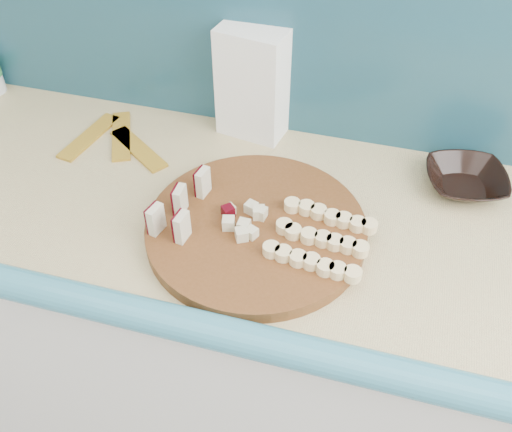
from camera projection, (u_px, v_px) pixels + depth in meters
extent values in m
cube|color=white|center=(225.00, 334.00, 1.48)|extent=(2.20, 0.60, 0.88)
cube|color=tan|center=(217.00, 206.00, 1.16)|extent=(2.20, 0.60, 0.03)
cube|color=teal|center=(160.00, 324.00, 0.95)|extent=(2.20, 0.06, 0.03)
cube|color=teal|center=(255.00, 20.00, 1.18)|extent=(2.20, 0.02, 0.50)
cylinder|color=#4E2B10|center=(256.00, 229.00, 1.08)|extent=(0.46, 0.46, 0.03)
cube|color=beige|center=(156.00, 219.00, 1.03)|extent=(0.02, 0.04, 0.06)
cube|color=#3F040D|center=(152.00, 218.00, 1.04)|extent=(0.01, 0.04, 0.06)
cube|color=beige|center=(181.00, 200.00, 1.07)|extent=(0.02, 0.04, 0.06)
cube|color=#3F040D|center=(176.00, 199.00, 1.07)|extent=(0.01, 0.04, 0.06)
cube|color=beige|center=(203.00, 182.00, 1.11)|extent=(0.02, 0.04, 0.06)
cube|color=#3F040D|center=(199.00, 181.00, 1.11)|extent=(0.01, 0.04, 0.06)
cube|color=beige|center=(182.00, 227.00, 1.02)|extent=(0.02, 0.04, 0.06)
cube|color=#3F040D|center=(178.00, 226.00, 1.02)|extent=(0.01, 0.04, 0.06)
cube|color=beige|center=(248.00, 217.00, 1.06)|extent=(0.02, 0.02, 0.02)
cube|color=beige|center=(252.00, 215.00, 1.07)|extent=(0.02, 0.02, 0.02)
cube|color=#3F040D|center=(252.00, 209.00, 1.08)|extent=(0.02, 0.02, 0.02)
cube|color=beige|center=(244.00, 212.00, 1.07)|extent=(0.02, 0.02, 0.02)
cube|color=beige|center=(238.00, 210.00, 1.08)|extent=(0.02, 0.02, 0.02)
cube|color=beige|center=(230.00, 213.00, 1.07)|extent=(0.02, 0.02, 0.02)
cube|color=beige|center=(237.00, 217.00, 1.06)|extent=(0.02, 0.02, 0.02)
cube|color=beige|center=(236.00, 222.00, 1.05)|extent=(0.02, 0.02, 0.02)
cube|color=#3F040D|center=(242.00, 227.00, 1.04)|extent=(0.02, 0.02, 0.02)
cube|color=beige|center=(248.00, 221.00, 1.06)|extent=(0.02, 0.02, 0.02)
cylinder|color=beige|center=(270.00, 251.00, 1.00)|extent=(0.03, 0.03, 0.02)
cylinder|color=beige|center=(284.00, 255.00, 1.00)|extent=(0.03, 0.03, 0.02)
cylinder|color=beige|center=(297.00, 259.00, 0.99)|extent=(0.03, 0.03, 0.02)
cylinder|color=beige|center=(311.00, 263.00, 0.98)|extent=(0.03, 0.03, 0.02)
cylinder|color=beige|center=(325.00, 267.00, 0.98)|extent=(0.03, 0.03, 0.02)
cylinder|color=beige|center=(339.00, 271.00, 0.97)|extent=(0.03, 0.03, 0.02)
cylinder|color=beige|center=(353.00, 275.00, 0.97)|extent=(0.03, 0.03, 0.02)
cylinder|color=beige|center=(282.00, 227.00, 1.05)|extent=(0.03, 0.03, 0.02)
cylinder|color=beige|center=(295.00, 231.00, 1.04)|extent=(0.03, 0.03, 0.02)
cylinder|color=beige|center=(308.00, 235.00, 1.03)|extent=(0.03, 0.03, 0.02)
cylinder|color=beige|center=(321.00, 238.00, 1.03)|extent=(0.03, 0.03, 0.02)
cylinder|color=beige|center=(335.00, 242.00, 1.02)|extent=(0.03, 0.03, 0.02)
cylinder|color=beige|center=(348.00, 246.00, 1.01)|extent=(0.03, 0.03, 0.02)
cylinder|color=beige|center=(362.00, 249.00, 1.01)|extent=(0.03, 0.03, 0.02)
cylinder|color=beige|center=(293.00, 206.00, 1.09)|extent=(0.03, 0.03, 0.02)
cylinder|color=beige|center=(306.00, 209.00, 1.08)|extent=(0.03, 0.03, 0.02)
cylinder|color=beige|center=(318.00, 212.00, 1.07)|extent=(0.03, 0.03, 0.02)
cylinder|color=beige|center=(331.00, 216.00, 1.07)|extent=(0.03, 0.03, 0.02)
cylinder|color=beige|center=(344.00, 219.00, 1.06)|extent=(0.03, 0.03, 0.02)
cylinder|color=beige|center=(357.00, 223.00, 1.05)|extent=(0.03, 0.03, 0.02)
cylinder|color=beige|center=(370.00, 226.00, 1.05)|extent=(0.03, 0.03, 0.02)
imported|color=black|center=(466.00, 181.00, 1.16)|extent=(0.19, 0.19, 0.04)
cube|color=white|center=(254.00, 81.00, 1.24)|extent=(0.16, 0.13, 0.25)
cube|color=gold|center=(89.00, 137.00, 1.30)|extent=(0.07, 0.19, 0.01)
cube|color=gold|center=(121.00, 136.00, 1.30)|extent=(0.11, 0.18, 0.01)
cube|color=gold|center=(138.00, 149.00, 1.27)|extent=(0.17, 0.14, 0.01)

